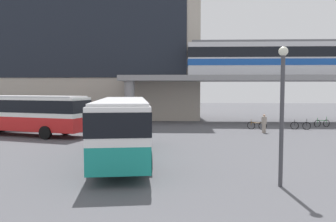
{
  "coord_description": "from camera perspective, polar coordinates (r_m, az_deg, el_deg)",
  "views": [
    {
      "loc": [
        2.74,
        -17.96,
        3.79
      ],
      "look_at": [
        1.81,
        5.61,
        2.2
      ],
      "focal_mm": 35.51,
      "sensor_mm": 36.0,
      "label": 1
    }
  ],
  "objects": [
    {
      "name": "train",
      "position": [
        39.58,
        19.06,
        8.59
      ],
      "size": [
        21.16,
        2.96,
        3.84
      ],
      "color": "silver",
      "rests_on": "elevated_platform"
    },
    {
      "name": "bicycle_black",
      "position": [
        33.22,
        21.8,
        -2.35
      ],
      "size": [
        1.75,
        0.49,
        1.04
      ],
      "color": "black",
      "rests_on": "ground_plane"
    },
    {
      "name": "pedestrian_waiting_near_stop",
      "position": [
        29.72,
        16.16,
        -2.18
      ],
      "size": [
        0.47,
        0.46,
        1.6
      ],
      "color": "gray",
      "rests_on": "ground_plane"
    },
    {
      "name": "bus_secondary",
      "position": [
        29.33,
        -23.55,
        0.02
      ],
      "size": [
        11.31,
        5.5,
        3.22
      ],
      "color": "red",
      "rests_on": "ground_plane"
    },
    {
      "name": "elevated_platform",
      "position": [
        38.98,
        16.55,
        4.77
      ],
      "size": [
        32.66,
        6.08,
        5.23
      ],
      "color": "gray",
      "rests_on": "ground_plane"
    },
    {
      "name": "station_building",
      "position": [
        46.23,
        -15.22,
        10.73
      ],
      "size": [
        31.76,
        10.32,
        18.86
      ],
      "color": "#B2A899",
      "rests_on": "ground_plane"
    },
    {
      "name": "bicycle_brown",
      "position": [
        32.02,
        15.01,
        -2.43
      ],
      "size": [
        1.67,
        0.75,
        1.04
      ],
      "color": "black",
      "rests_on": "ground_plane"
    },
    {
      "name": "ground_plane",
      "position": [
        28.34,
        -3.31,
        -3.84
      ],
      "size": [
        120.0,
        120.0,
        0.0
      ],
      "primitive_type": "plane",
      "color": "#515156"
    },
    {
      "name": "bus_main",
      "position": [
        17.94,
        -7.78,
        -1.94
      ],
      "size": [
        4.08,
        11.29,
        3.22
      ],
      "color": "teal",
      "rests_on": "ground_plane"
    },
    {
      "name": "bicycle_green",
      "position": [
        36.34,
        24.91,
        -1.92
      ],
      "size": [
        1.73,
        0.56,
        1.04
      ],
      "color": "black",
      "rests_on": "ground_plane"
    },
    {
      "name": "lamp_post",
      "position": [
        13.41,
        19.0,
        1.27
      ],
      "size": [
        0.36,
        0.36,
        5.38
      ],
      "color": "#3F3F44",
      "rests_on": "ground_plane"
    }
  ]
}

